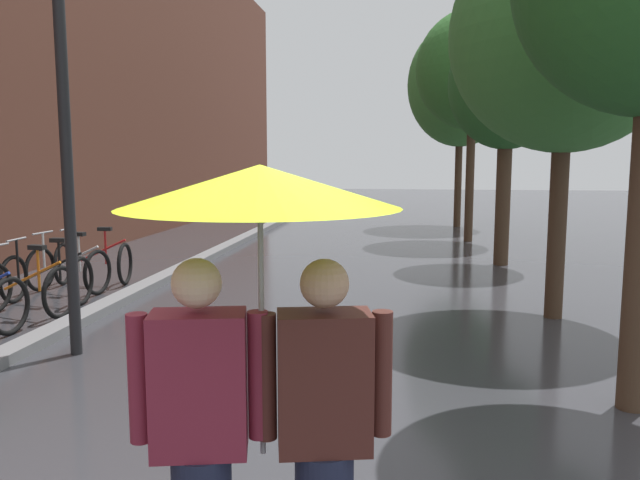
{
  "coord_description": "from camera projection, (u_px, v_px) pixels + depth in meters",
  "views": [
    {
      "loc": [
        0.86,
        -2.82,
        2.08
      ],
      "look_at": [
        0.11,
        2.69,
        1.35
      ],
      "focal_mm": 35.17,
      "sensor_mm": 36.0,
      "label": 1
    }
  ],
  "objects": [
    {
      "name": "street_tree_4",
      "position": [
        461.0,
        85.0,
        18.67
      ],
      "size": [
        3.16,
        3.16,
        6.1
      ],
      "color": "#473323",
      "rests_on": "ground"
    },
    {
      "name": "street_tree_2",
      "position": [
        507.0,
        85.0,
        11.88
      ],
      "size": [
        2.23,
        2.23,
        4.73
      ],
      "color": "#473323",
      "rests_on": "ground"
    },
    {
      "name": "couple_under_umbrella",
      "position": [
        261.0,
        320.0,
        2.65
      ],
      "size": [
        1.18,
        1.18,
        2.05
      ],
      "color": "#1E233D",
      "rests_on": "ground"
    },
    {
      "name": "street_tree_1",
      "position": [
        567.0,
        36.0,
        7.78
      ],
      "size": [
        2.89,
        2.89,
        5.06
      ],
      "color": "#473323",
      "rests_on": "ground"
    },
    {
      "name": "street_lamp_post",
      "position": [
        64.0,
        115.0,
        6.37
      ],
      "size": [
        0.24,
        0.24,
        4.3
      ],
      "color": "black",
      "rests_on": "ground"
    },
    {
      "name": "parked_bicycle_3",
      "position": [
        47.0,
        278.0,
        8.94
      ],
      "size": [
        1.1,
        0.73,
        0.96
      ],
      "color": "black",
      "rests_on": "ground"
    },
    {
      "name": "street_tree_3",
      "position": [
        473.0,
        70.0,
        15.25
      ],
      "size": [
        2.78,
        2.78,
        5.68
      ],
      "color": "#473323",
      "rests_on": "ground"
    },
    {
      "name": "kerb_strip",
      "position": [
        213.0,
        253.0,
        13.4
      ],
      "size": [
        0.3,
        36.0,
        0.12
      ],
      "primitive_type": "cube",
      "color": "slate",
      "rests_on": "ground"
    },
    {
      "name": "parked_bicycle_4",
      "position": [
        68.0,
        269.0,
        9.68
      ],
      "size": [
        1.15,
        0.82,
        0.96
      ],
      "color": "black",
      "rests_on": "ground"
    },
    {
      "name": "parked_bicycle_5",
      "position": [
        94.0,
        262.0,
        10.31
      ],
      "size": [
        1.17,
        0.84,
        0.96
      ],
      "color": "black",
      "rests_on": "ground"
    },
    {
      "name": "parked_bicycle_2",
      "position": [
        26.0,
        288.0,
        8.25
      ],
      "size": [
        1.15,
        0.81,
        0.96
      ],
      "color": "black",
      "rests_on": "ground"
    }
  ]
}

